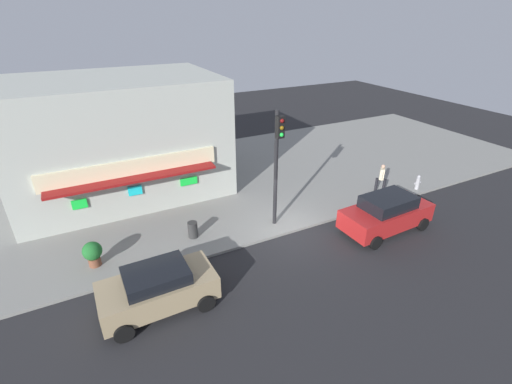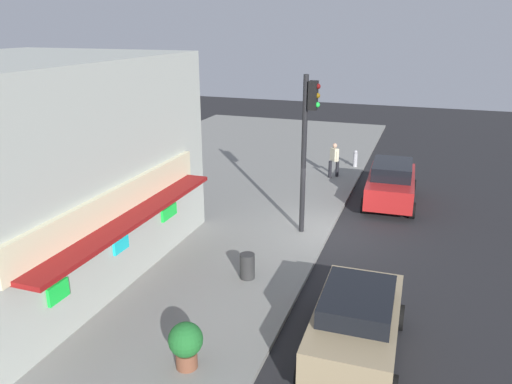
{
  "view_description": "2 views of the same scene",
  "coord_description": "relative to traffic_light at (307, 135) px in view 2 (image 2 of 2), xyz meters",
  "views": [
    {
      "loc": [
        -7.94,
        -11.8,
        9.36
      ],
      "look_at": [
        -0.97,
        1.81,
        1.59
      ],
      "focal_mm": 25.01,
      "sensor_mm": 36.0,
      "label": 1
    },
    {
      "loc": [
        -16.51,
        -2.9,
        7.27
      ],
      "look_at": [
        -1.82,
        2.23,
        1.95
      ],
      "focal_mm": 34.8,
      "sensor_mm": 36.0,
      "label": 2
    }
  ],
  "objects": [
    {
      "name": "traffic_light",
      "position": [
        0.0,
        0.0,
        0.0
      ],
      "size": [
        0.32,
        0.58,
        5.56
      ],
      "color": "black",
      "rests_on": "sidewalk"
    },
    {
      "name": "ground_plane",
      "position": [
        0.37,
        -0.9,
        -3.67
      ],
      "size": [
        61.99,
        61.99,
        0.0
      ],
      "primitive_type": "plane",
      "color": "#232326"
    },
    {
      "name": "corner_building",
      "position": [
        -5.71,
        7.43,
        -0.42
      ],
      "size": [
        10.72,
        8.2,
        6.25
      ],
      "color": "#ADB2A8",
      "rests_on": "sidewalk"
    },
    {
      "name": "pedestrian",
      "position": [
        7.0,
        0.28,
        -2.62
      ],
      "size": [
        0.52,
        0.52,
        1.68
      ],
      "color": "black",
      "rests_on": "sidewalk"
    },
    {
      "name": "parked_car_tan",
      "position": [
        -6.27,
        -2.76,
        -2.82
      ],
      "size": [
        3.94,
        2.1,
        1.62
      ],
      "color": "#9E8966",
      "rests_on": "ground_plane"
    },
    {
      "name": "sidewalk",
      "position": [
        0.37,
        5.89,
        -3.61
      ],
      "size": [
        41.32,
        13.58,
        0.13
      ],
      "primitive_type": "cube",
      "color": "gray",
      "rests_on": "ground_plane"
    },
    {
      "name": "trash_can",
      "position": [
        -3.9,
        0.74,
        -3.16
      ],
      "size": [
        0.44,
        0.44,
        0.76
      ],
      "primitive_type": "cylinder",
      "color": "#2D2D2D",
      "rests_on": "sidewalk"
    },
    {
      "name": "potted_plant_by_doorway",
      "position": [
        -8.1,
        0.61,
        -2.93
      ],
      "size": [
        0.76,
        0.76,
        1.08
      ],
      "color": "brown",
      "rests_on": "sidewalk"
    },
    {
      "name": "fire_hydrant",
      "position": [
        9.2,
        -0.44,
        -3.12
      ],
      "size": [
        0.46,
        0.22,
        0.87
      ],
      "color": "#B2B2B7",
      "rests_on": "sidewalk"
    },
    {
      "name": "parked_car_red",
      "position": [
        4.48,
        -2.62,
        -2.77
      ],
      "size": [
        4.49,
        2.22,
        1.77
      ],
      "color": "#AD1E1E",
      "rests_on": "ground_plane"
    }
  ]
}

